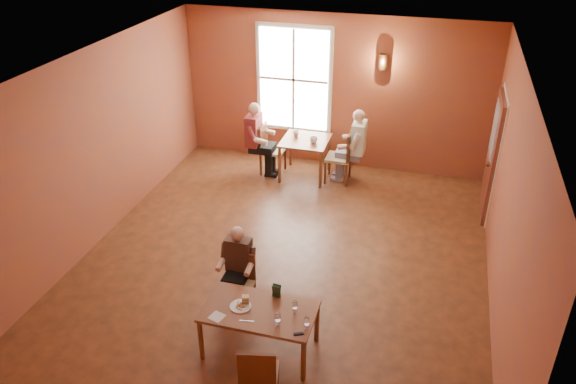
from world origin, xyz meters
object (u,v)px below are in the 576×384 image
(main_table, at_px, (260,330))
(diner_main, at_px, (238,276))
(diner_maroon, at_px, (271,139))
(chair_diner_maroon, at_px, (273,149))
(chair_diner_main, at_px, (239,285))
(second_table, at_px, (305,158))
(chair_diner_white, at_px, (338,156))
(diner_white, at_px, (340,148))
(chair_empty, at_px, (259,373))

(main_table, relative_size, diner_main, 1.20)
(main_table, height_order, diner_maroon, diner_maroon)
(diner_main, xyz_separation_m, chair_diner_maroon, (-0.77, 4.06, -0.07))
(main_table, height_order, chair_diner_main, chair_diner_main)
(second_table, xyz_separation_m, chair_diner_white, (0.65, 0.00, 0.12))
(chair_diner_main, height_order, chair_diner_maroon, chair_diner_maroon)
(main_table, xyz_separation_m, diner_white, (0.06, 4.68, 0.38))
(chair_diner_maroon, distance_m, diner_maroon, 0.21)
(main_table, distance_m, second_table, 4.73)
(second_table, bearing_deg, diner_main, -88.26)
(main_table, bearing_deg, second_table, 97.58)
(main_table, relative_size, diner_maroon, 0.96)
(chair_diner_white, bearing_deg, chair_diner_main, 172.56)
(second_table, relative_size, diner_white, 0.63)
(diner_main, relative_size, diner_white, 0.80)
(second_table, bearing_deg, main_table, -82.42)
(chair_diner_main, relative_size, diner_main, 0.71)
(diner_maroon, bearing_deg, second_table, 90.00)
(second_table, bearing_deg, diner_white, 0.00)
(chair_empty, height_order, second_table, chair_empty)
(diner_white, bearing_deg, chair_diner_maroon, 90.00)
(chair_empty, distance_m, chair_diner_maroon, 5.66)
(chair_diner_main, distance_m, chair_empty, 1.61)
(main_table, bearing_deg, chair_diner_white, 89.67)
(chair_diner_main, bearing_deg, second_table, -88.25)
(chair_diner_main, xyz_separation_m, chair_empty, (0.75, -1.42, 0.05))
(diner_main, bearing_deg, diner_white, -97.80)
(diner_white, bearing_deg, chair_diner_white, 90.00)
(chair_diner_main, xyz_separation_m, chair_diner_white, (0.53, 4.03, 0.11))
(diner_main, height_order, second_table, diner_main)
(chair_diner_white, relative_size, chair_diner_maroon, 1.03)
(second_table, distance_m, chair_diner_white, 0.66)
(diner_main, bearing_deg, diner_maroon, -78.82)
(diner_maroon, bearing_deg, diner_white, 90.00)
(main_table, bearing_deg, chair_diner_maroon, 105.21)
(diner_white, relative_size, diner_maroon, 1.00)
(diner_white, bearing_deg, chair_diner_main, 172.14)
(second_table, bearing_deg, chair_empty, -80.91)
(chair_diner_main, relative_size, chair_diner_maroon, 0.81)
(diner_white, xyz_separation_m, chair_diner_maroon, (-1.33, 0.00, -0.20))
(diner_maroon, bearing_deg, main_table, 15.55)
(main_table, relative_size, chair_empty, 1.48)
(second_table, relative_size, chair_diner_white, 0.87)
(diner_white, distance_m, diner_maroon, 1.36)
(main_table, distance_m, diner_maroon, 4.88)
(chair_diner_main, xyz_separation_m, diner_maroon, (-0.80, 4.03, 0.30))
(diner_maroon, bearing_deg, diner_main, 11.18)
(chair_diner_white, xyz_separation_m, diner_white, (0.03, 0.00, 0.19))
(main_table, bearing_deg, chair_empty, -72.04)
(chair_diner_main, relative_size, diner_white, 0.57)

